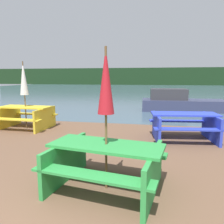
# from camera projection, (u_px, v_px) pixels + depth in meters

# --- Properties ---
(water) EXTENTS (60.00, 50.00, 0.00)m
(water) POSITION_uv_depth(u_px,v_px,m) (146.00, 89.00, 32.69)
(water) COLOR #425B6B
(water) RESTS_ON ground_plane
(far_treeline) EXTENTS (80.00, 1.60, 4.00)m
(far_treeline) POSITION_uv_depth(u_px,v_px,m) (150.00, 76.00, 51.76)
(far_treeline) COLOR #193319
(far_treeline) RESTS_ON water
(picnic_table_green) EXTENTS (1.97, 1.64, 0.74)m
(picnic_table_green) POSITION_uv_depth(u_px,v_px,m) (106.00, 161.00, 3.48)
(picnic_table_green) COLOR green
(picnic_table_green) RESTS_ON ground_plane
(picnic_table_blue) EXTENTS (1.98, 1.60, 0.78)m
(picnic_table_blue) POSITION_uv_depth(u_px,v_px,m) (184.00, 124.00, 6.20)
(picnic_table_blue) COLOR blue
(picnic_table_blue) RESTS_ON ground_plane
(picnic_table_yellow) EXTENTS (1.80, 1.43, 0.78)m
(picnic_table_yellow) POSITION_uv_depth(u_px,v_px,m) (26.00, 115.00, 7.66)
(picnic_table_yellow) COLOR yellow
(picnic_table_yellow) RESTS_ON ground_plane
(umbrella_crimson) EXTENTS (0.26, 0.26, 2.23)m
(umbrella_crimson) POSITION_uv_depth(u_px,v_px,m) (106.00, 82.00, 3.28)
(umbrella_crimson) COLOR brown
(umbrella_crimson) RESTS_ON ground_plane
(umbrella_white) EXTENTS (0.28, 0.28, 2.31)m
(umbrella_white) POSITION_uv_depth(u_px,v_px,m) (24.00, 79.00, 7.46)
(umbrella_white) COLOR brown
(umbrella_white) RESTS_ON ground_plane
(boat) EXTENTS (4.37, 1.77, 1.17)m
(boat) POSITION_uv_depth(u_px,v_px,m) (179.00, 103.00, 11.76)
(boat) COLOR #333856
(boat) RESTS_ON water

